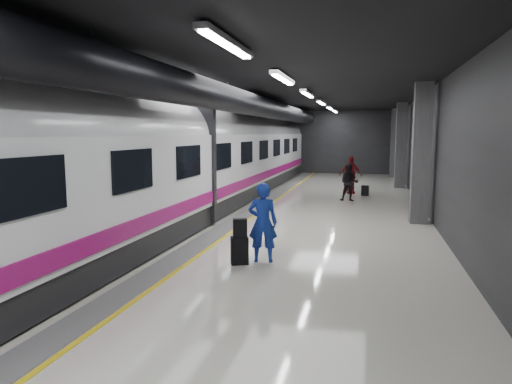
# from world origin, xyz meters

# --- Properties ---
(ground) EXTENTS (40.00, 40.00, 0.00)m
(ground) POSITION_xyz_m (0.00, 0.00, 0.00)
(ground) COLOR beige
(ground) RESTS_ON ground
(platform_hall) EXTENTS (10.02, 40.02, 4.51)m
(platform_hall) POSITION_xyz_m (-0.29, 0.96, 3.54)
(platform_hall) COLOR black
(platform_hall) RESTS_ON ground
(train) EXTENTS (3.05, 38.00, 4.05)m
(train) POSITION_xyz_m (-3.25, -0.00, 2.07)
(train) COLOR black
(train) RESTS_ON ground
(traveler_main) EXTENTS (0.72, 0.54, 1.81)m
(traveler_main) POSITION_xyz_m (0.65, -3.65, 0.90)
(traveler_main) COLOR #1640A8
(traveler_main) RESTS_ON ground
(suitcase_main) EXTENTS (0.45, 0.37, 0.62)m
(suitcase_main) POSITION_xyz_m (0.20, -3.97, 0.31)
(suitcase_main) COLOR black
(suitcase_main) RESTS_ON ground
(shoulder_bag) EXTENTS (0.35, 0.26, 0.41)m
(shoulder_bag) POSITION_xyz_m (0.21, -3.98, 0.83)
(shoulder_bag) COLOR black
(shoulder_bag) RESTS_ON suitcase_main
(traveler_far_a) EXTENTS (0.79, 0.63, 1.60)m
(traveler_far_a) POSITION_xyz_m (2.14, 6.31, 0.80)
(traveler_far_a) COLOR black
(traveler_far_a) RESTS_ON ground
(traveler_far_b) EXTENTS (1.12, 0.65, 1.80)m
(traveler_far_b) POSITION_xyz_m (2.09, 8.89, 0.90)
(traveler_far_b) COLOR maroon
(traveler_far_b) RESTS_ON ground
(suitcase_far) EXTENTS (0.36, 0.26, 0.48)m
(suitcase_far) POSITION_xyz_m (2.79, 8.26, 0.24)
(suitcase_far) COLOR black
(suitcase_far) RESTS_ON ground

